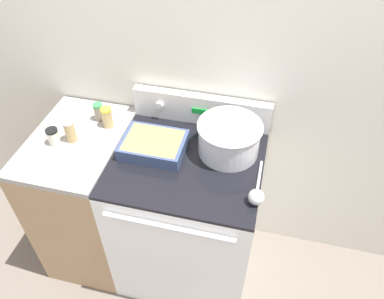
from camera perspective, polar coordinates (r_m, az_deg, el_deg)
kitchen_wall at (r=1.94m, az=1.95°, el=12.48°), size 8.00×0.05×2.50m
stove_range at (r=2.20m, az=-0.62°, el=-10.30°), size 0.74×0.70×0.94m
control_panel at (r=2.02m, az=1.43°, el=6.16°), size 0.74×0.07×0.17m
side_counter at (r=2.37m, az=-15.12°, el=-7.05°), size 0.47×0.67×0.95m
mixing_bowl at (r=1.83m, az=5.68°, el=1.90°), size 0.32×0.32×0.17m
casserole_dish at (r=1.88m, az=-5.87°, el=0.76°), size 0.31×0.24×0.07m
ladle at (r=1.67m, az=9.80°, el=-6.86°), size 0.07×0.29×0.07m
spice_jar_yellow_cap at (r=2.03m, az=-12.80°, el=4.81°), size 0.06×0.06×0.11m
spice_jar_green_cap at (r=2.09m, az=-14.04°, el=5.59°), size 0.05×0.05×0.10m
spice_jar_white_cap at (r=1.99m, az=-18.10°, el=2.73°), size 0.06×0.06×0.12m
spice_jar_black_cap at (r=2.01m, az=-20.40°, el=1.89°), size 0.06×0.06×0.09m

